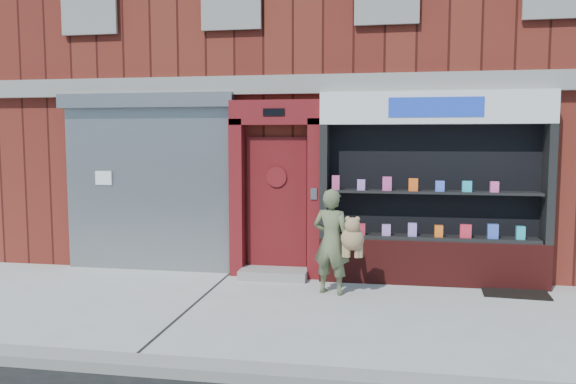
# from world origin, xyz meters

# --- Properties ---
(ground) EXTENTS (80.00, 80.00, 0.00)m
(ground) POSITION_xyz_m (0.00, 0.00, 0.00)
(ground) COLOR #9E9E99
(ground) RESTS_ON ground
(curb) EXTENTS (60.00, 0.30, 0.12)m
(curb) POSITION_xyz_m (0.00, -2.15, 0.06)
(curb) COLOR gray
(curb) RESTS_ON ground
(building) EXTENTS (12.00, 8.16, 8.00)m
(building) POSITION_xyz_m (-0.00, 5.99, 4.00)
(building) COLOR #591B14
(building) RESTS_ON ground
(shutter_bay) EXTENTS (3.10, 0.30, 3.04)m
(shutter_bay) POSITION_xyz_m (-3.00, 1.93, 1.72)
(shutter_bay) COLOR gray
(shutter_bay) RESTS_ON ground
(red_door_bay) EXTENTS (1.52, 0.58, 2.90)m
(red_door_bay) POSITION_xyz_m (-0.75, 1.86, 1.46)
(red_door_bay) COLOR #5A0F13
(red_door_bay) RESTS_ON ground
(pharmacy_bay) EXTENTS (3.50, 0.41, 3.00)m
(pharmacy_bay) POSITION_xyz_m (1.75, 1.81, 1.37)
(pharmacy_bay) COLOR #511513
(pharmacy_bay) RESTS_ON ground
(woman) EXTENTS (0.81, 0.58, 1.55)m
(woman) POSITION_xyz_m (0.30, 0.94, 0.79)
(woman) COLOR #586341
(woman) RESTS_ON ground
(doormat) EXTENTS (0.97, 0.72, 0.02)m
(doormat) POSITION_xyz_m (2.94, 1.43, 0.01)
(doormat) COLOR black
(doormat) RESTS_ON ground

